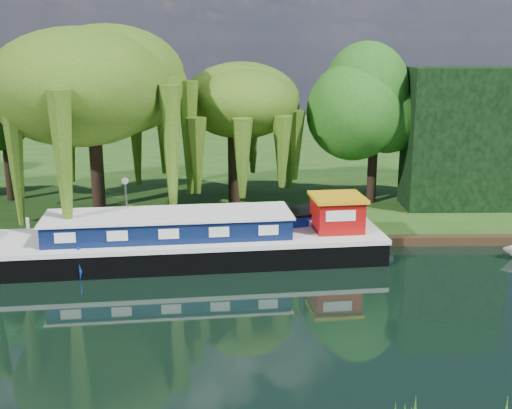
{
  "coord_description": "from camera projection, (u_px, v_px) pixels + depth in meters",
  "views": [
    {
      "loc": [
        6.65,
        -22.15,
        10.04
      ],
      "look_at": [
        7.22,
        5.6,
        2.8
      ],
      "focal_mm": 45.0,
      "sensor_mm": 36.0,
      "label": 1
    }
  ],
  "objects": [
    {
      "name": "ground",
      "position": [
        65.0,
        316.0,
        23.84
      ],
      "size": [
        120.0,
        120.0,
        0.0
      ],
      "primitive_type": "plane",
      "color": "black"
    },
    {
      "name": "far_bank",
      "position": [
        168.0,
        152.0,
        56.67
      ],
      "size": [
        120.0,
        52.0,
        0.45
      ],
      "primitive_type": "cube",
      "color": "#204011",
      "rests_on": "ground"
    },
    {
      "name": "dutch_barge",
      "position": [
        194.0,
        241.0,
        29.61
      ],
      "size": [
        18.14,
        5.9,
        3.76
      ],
      "rotation": [
        0.0,
        0.0,
        0.11
      ],
      "color": "black",
      "rests_on": "ground"
    },
    {
      "name": "narrowboat",
      "position": [
        240.0,
        239.0,
        30.63
      ],
      "size": [
        13.55,
        6.57,
        1.98
      ],
      "rotation": [
        0.0,
        0.0,
        0.33
      ],
      "color": "navy",
      "rests_on": "ground"
    },
    {
      "name": "willow_left",
      "position": [
        92.0,
        88.0,
        32.74
      ],
      "size": [
        8.17,
        8.17,
        9.79
      ],
      "color": "black",
      "rests_on": "far_bank"
    },
    {
      "name": "willow_right",
      "position": [
        234.0,
        114.0,
        36.45
      ],
      "size": [
        6.08,
        6.08,
        7.4
      ],
      "color": "black",
      "rests_on": "far_bank"
    },
    {
      "name": "tree_far_mid",
      "position": [
        3.0,
        109.0,
        37.76
      ],
      "size": [
        4.88,
        4.88,
        7.99
      ],
      "color": "black",
      "rests_on": "far_bank"
    },
    {
      "name": "tree_far_right",
      "position": [
        375.0,
        109.0,
        37.22
      ],
      "size": [
        4.93,
        4.93,
        8.06
      ],
      "color": "black",
      "rests_on": "far_bank"
    },
    {
      "name": "conifer_hedge",
      "position": [
        459.0,
        139.0,
        36.63
      ],
      "size": [
        6.0,
        3.0,
        8.0
      ],
      "primitive_type": "cube",
      "color": "black",
      "rests_on": "far_bank"
    },
    {
      "name": "lamppost",
      "position": [
        125.0,
        189.0,
        33.39
      ],
      "size": [
        0.36,
        0.36,
        2.56
      ],
      "color": "silver",
      "rests_on": "far_bank"
    },
    {
      "name": "mooring_posts",
      "position": [
        99.0,
        227.0,
        31.71
      ],
      "size": [
        19.16,
        0.16,
        1.0
      ],
      "color": "silver",
      "rests_on": "far_bank"
    }
  ]
}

